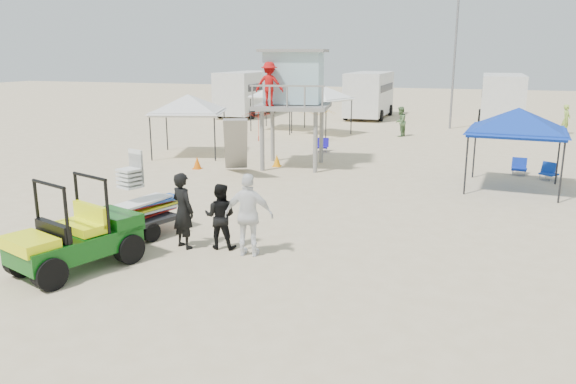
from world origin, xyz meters
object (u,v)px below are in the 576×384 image
(utility_cart, at_px, (72,229))
(lifeguard_tower, at_px, (292,82))
(man_left, at_px, (183,211))
(canopy_blue, at_px, (519,112))
(surf_trailer, at_px, (136,207))

(utility_cart, xyz_separation_m, lifeguard_tower, (0.74, 12.52, 2.52))
(man_left, xyz_separation_m, canopy_blue, (7.72, 9.01, 1.73))
(lifeguard_tower, bearing_deg, surf_trailer, -94.14)
(surf_trailer, relative_size, man_left, 1.32)
(canopy_blue, bearing_deg, surf_trailer, -136.70)
(surf_trailer, bearing_deg, man_left, -11.19)
(surf_trailer, height_order, man_left, surf_trailer)
(utility_cart, bearing_deg, canopy_blue, 50.06)
(lifeguard_tower, bearing_deg, canopy_blue, -9.83)
(lifeguard_tower, xyz_separation_m, canopy_blue, (8.50, -1.47, -0.79))
(utility_cart, relative_size, canopy_blue, 0.89)
(surf_trailer, bearing_deg, canopy_blue, 43.30)
(utility_cart, bearing_deg, man_left, 53.22)
(man_left, bearing_deg, canopy_blue, -106.48)
(man_left, distance_m, canopy_blue, 11.99)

